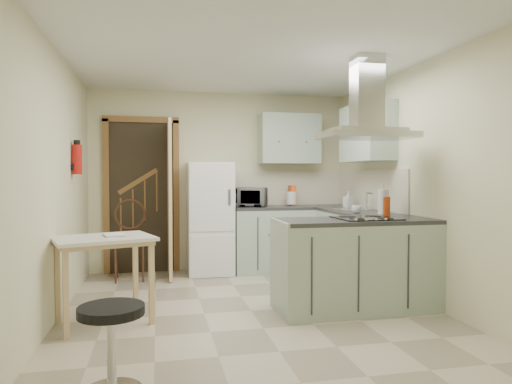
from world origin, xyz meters
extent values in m
plane|color=#BEAD93|center=(0.00, 0.00, 0.00)|extent=(4.20, 4.20, 0.00)
plane|color=silver|center=(0.00, 0.00, 2.50)|extent=(4.20, 4.20, 0.00)
plane|color=beige|center=(0.00, 2.10, 1.25)|extent=(3.60, 0.00, 3.60)
plane|color=beige|center=(-1.80, 0.00, 1.25)|extent=(0.00, 4.20, 4.20)
plane|color=beige|center=(1.80, 0.00, 1.25)|extent=(0.00, 4.20, 4.20)
cube|color=brown|center=(-1.10, 2.07, 1.05)|extent=(1.10, 0.12, 2.10)
cube|color=white|center=(-0.20, 1.80, 0.75)|extent=(0.60, 0.60, 1.50)
cube|color=#9EB2A0|center=(0.66, 1.80, 0.45)|extent=(1.08, 0.60, 0.90)
cube|color=#9EB2A0|center=(1.50, 1.12, 0.45)|extent=(0.60, 1.95, 0.90)
cube|color=beige|center=(0.96, 2.09, 1.15)|extent=(1.68, 0.02, 0.50)
cube|color=#9EB2A0|center=(0.95, 1.93, 1.85)|extent=(0.85, 0.35, 0.70)
cube|color=#9EB2A0|center=(1.62, 0.85, 1.85)|extent=(0.35, 0.90, 0.70)
cube|color=#9EB2A0|center=(1.02, -0.18, 0.45)|extent=(1.55, 0.65, 0.90)
cube|color=black|center=(1.12, -0.18, 0.91)|extent=(0.58, 0.50, 0.01)
cube|color=silver|center=(1.12, -0.18, 1.72)|extent=(0.90, 0.55, 0.10)
cube|color=silver|center=(1.50, 0.95, 0.91)|extent=(0.45, 0.40, 0.01)
cylinder|color=#B2140F|center=(-1.74, 0.90, 1.50)|extent=(0.10, 0.10, 0.32)
cube|color=tan|center=(-1.36, -0.09, 0.39)|extent=(0.99, 0.86, 0.78)
cube|color=#4C3419|center=(-1.24, 1.62, 0.46)|extent=(0.42, 0.42, 0.93)
cylinder|color=black|center=(-1.17, -1.48, 0.27)|extent=(0.49, 0.49, 0.54)
imported|color=black|center=(0.35, 1.85, 1.03)|extent=(0.56, 0.48, 0.26)
cylinder|color=silver|center=(0.97, 1.87, 1.01)|extent=(0.19, 0.19, 0.22)
cube|color=#DE551A|center=(1.00, 1.91, 1.04)|extent=(0.09, 0.20, 0.29)
imported|color=#9D9EA8|center=(1.61, 1.35, 1.01)|extent=(0.13, 0.13, 0.22)
cylinder|color=silver|center=(1.52, 0.21, 1.04)|extent=(0.12, 0.12, 0.29)
imported|color=white|center=(1.31, 0.44, 0.95)|extent=(0.12, 0.12, 0.09)
cylinder|color=#BE3A10|center=(1.44, 0.00, 1.00)|extent=(0.07, 0.07, 0.21)
imported|color=#9D3449|center=(-1.36, -0.07, 0.83)|extent=(0.23, 0.27, 0.10)
camera|label=1|loc=(-0.89, -4.34, 1.32)|focal=32.00mm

